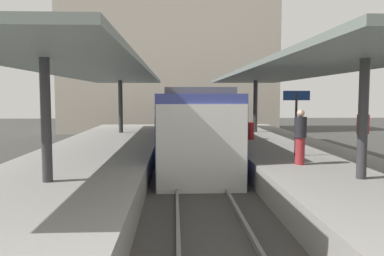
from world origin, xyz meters
The scene contains 14 objects.
ground_plane centered at (0.00, 0.00, 0.00)m, with size 80.00×80.00×0.00m, color #383835.
platform_left centered at (-3.80, 0.00, 0.50)m, with size 4.40×28.00×1.00m, color gray.
platform_right centered at (3.80, 0.00, 0.50)m, with size 4.40×28.00×1.00m, color gray.
track_ballast centered at (0.00, 0.00, 0.10)m, with size 3.20×28.00×0.20m, color #423F3D.
rail_near_side centered at (-0.72, 0.00, 0.27)m, with size 0.08×28.00×0.14m, color slate.
rail_far_side centered at (0.72, 0.00, 0.27)m, with size 0.08×28.00×0.14m, color slate.
commuter_train centered at (0.00, 4.59, 1.73)m, with size 2.78×15.30×3.10m.
canopy_left centered at (-3.80, 1.40, 3.96)m, with size 4.18×21.00×3.08m.
canopy_right centered at (3.80, 1.40, 3.97)m, with size 4.18×21.00×3.09m.
platform_sign centered at (3.32, -1.22, 2.62)m, with size 0.90×0.08×2.21m.
litter_bin centered at (2.75, 3.95, 1.40)m, with size 0.44×0.44×0.80m, color maroon.
passenger_near_bench centered at (4.96, -2.58, 1.88)m, with size 0.36×0.36×1.69m.
passenger_mid_platform centered at (2.93, -2.87, 1.85)m, with size 0.36×0.36×1.64m.
station_building_backdrop centered at (-1.23, 20.00, 5.50)m, with size 18.00×6.00×11.00m, color #A89E8E.
Camera 1 is at (-0.78, -14.11, 3.02)m, focal length 36.27 mm.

